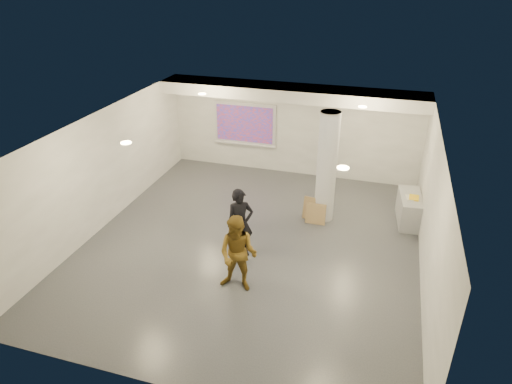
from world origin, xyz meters
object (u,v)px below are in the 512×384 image
(column, at_px, (327,168))
(projection_screen, at_px, (245,124))
(man, at_px, (238,254))
(woman, at_px, (240,224))
(credenza, at_px, (409,209))

(column, height_order, projection_screen, column)
(projection_screen, height_order, man, projection_screen)
(column, relative_size, man, 1.73)
(woman, bearing_deg, column, 23.92)
(credenza, bearing_deg, man, -137.20)
(column, bearing_deg, man, -109.67)
(woman, relative_size, man, 0.99)
(man, bearing_deg, projection_screen, 107.89)
(column, relative_size, woman, 1.75)
(column, xyz_separation_m, man, (-1.26, -3.51, -0.63))
(column, height_order, credenza, column)
(column, height_order, man, column)
(column, xyz_separation_m, woman, (-1.61, -2.32, -0.64))
(credenza, distance_m, woman, 4.75)
(column, xyz_separation_m, credenza, (2.22, 0.45, -1.11))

